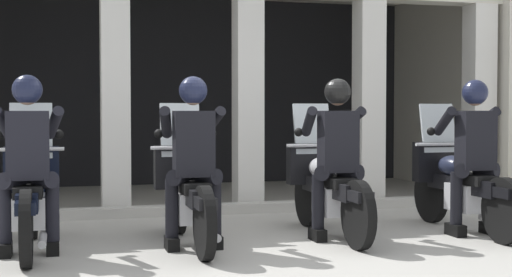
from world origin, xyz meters
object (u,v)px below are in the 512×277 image
object	(u,v)px
motorcycle_far_right	(458,183)
police_officer_far_right	(474,143)
motorcycle_center_left	(188,191)
police_officer_center_right	(337,145)
police_officer_far_left	(28,149)
motorcycle_far_left	(30,195)
motorcycle_center_right	(326,186)
police_officer_center_left	(193,147)

from	to	relation	value
motorcycle_far_right	police_officer_far_right	xyz separation A→B (m)	(-0.00, -0.28, 0.44)
motorcycle_far_right	motorcycle_center_left	bearing A→B (deg)	177.93
police_officer_center_right	police_officer_far_right	world-z (taller)	same
police_officer_far_left	police_officer_center_right	bearing A→B (deg)	-2.88
motorcycle_far_left	motorcycle_far_right	distance (m)	4.34
police_officer_far_left	motorcycle_far_right	bearing A→B (deg)	-0.63
motorcycle_far_left	police_officer_far_right	world-z (taller)	police_officer_far_right
motorcycle_far_left	police_officer_center_right	xyz separation A→B (m)	(2.89, -0.28, 0.44)
police_officer_far_left	motorcycle_center_left	world-z (taller)	police_officer_far_left
motorcycle_far_right	motorcycle_center_right	bearing A→B (deg)	173.81
motorcycle_far_left	police_officer_far_right	xyz separation A→B (m)	(4.34, -0.39, 0.44)
police_officer_far_left	police_officer_center_left	xyz separation A→B (m)	(1.45, -0.09, 0.00)
motorcycle_center_right	police_officer_far_left	bearing A→B (deg)	-173.54
motorcycle_far_left	police_officer_center_right	bearing A→B (deg)	-8.49
motorcycle_center_right	police_officer_far_right	xyz separation A→B (m)	(1.44, -0.39, 0.44)
motorcycle_center_left	police_officer_far_right	distance (m)	2.94
motorcycle_center_right	motorcycle_far_right	distance (m)	1.45
police_officer_center_left	police_officer_center_right	world-z (taller)	same
motorcycle_far_right	motorcycle_far_left	bearing A→B (deg)	176.77
police_officer_far_left	motorcycle_center_left	bearing A→B (deg)	4.49
motorcycle_center_left	police_officer_far_right	xyz separation A→B (m)	(2.89, -0.30, 0.44)
motorcycle_center_right	police_officer_center_right	size ratio (longest dim) A/B	1.29
police_officer_far_left	police_officer_center_left	bearing A→B (deg)	-6.69
police_officer_far_left	motorcycle_far_right	xyz separation A→B (m)	(4.34, 0.18, -0.44)
police_officer_center_left	motorcycle_center_right	size ratio (longest dim) A/B	0.78
motorcycle_center_left	police_officer_center_right	distance (m)	1.52
motorcycle_center_right	police_officer_center_right	world-z (taller)	police_officer_center_right
police_officer_far_right	motorcycle_far_right	bearing A→B (deg)	87.93
motorcycle_far_right	police_officer_far_right	size ratio (longest dim) A/B	1.29
motorcycle_center_left	motorcycle_center_right	world-z (taller)	same
motorcycle_center_left	police_officer_center_left	distance (m)	0.52
motorcycle_far_left	motorcycle_center_left	size ratio (longest dim) A/B	1.00
motorcycle_center_left	motorcycle_far_right	distance (m)	2.89
motorcycle_center_left	police_officer_center_right	xyz separation A→B (m)	(1.44, -0.19, 0.44)
police_officer_far_left	police_officer_center_right	distance (m)	2.89
motorcycle_center_right	motorcycle_far_left	bearing A→B (deg)	-179.14
motorcycle_far_left	police_officer_far_right	size ratio (longest dim) A/B	1.29
motorcycle_far_left	motorcycle_far_right	size ratio (longest dim) A/B	1.00
motorcycle_center_left	motorcycle_center_right	distance (m)	1.45
motorcycle_far_left	police_officer_center_left	xyz separation A→B (m)	(1.44, -0.38, 0.44)
motorcycle_center_left	motorcycle_far_right	world-z (taller)	same
motorcycle_center_right	police_officer_center_right	bearing A→B (deg)	-89.47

